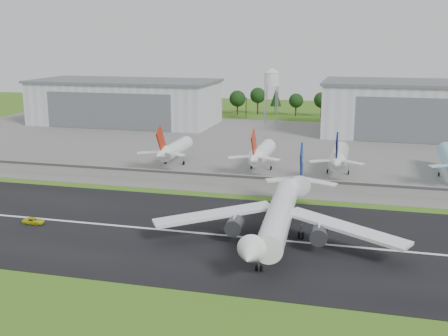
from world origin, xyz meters
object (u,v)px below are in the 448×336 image
(main_airliner, at_px, (279,221))
(parked_jet_navy, at_px, (338,157))
(ground_vehicle, at_px, (34,221))
(parked_jet_red_b, at_px, (261,154))
(parked_jet_red_a, at_px, (173,149))

(main_airliner, height_order, parked_jet_navy, main_airliner)
(ground_vehicle, distance_m, parked_jet_red_b, 82.95)
(parked_jet_red_a, distance_m, parked_jet_red_b, 32.05)
(parked_jet_red_a, bearing_deg, parked_jet_red_b, 0.05)
(ground_vehicle, height_order, parked_jet_red_b, parked_jet_red_b)
(parked_jet_red_a, height_order, parked_jet_navy, parked_jet_navy)
(parked_jet_red_a, xyz_separation_m, parked_jet_red_b, (32.05, 0.03, 0.13))
(parked_jet_red_a, relative_size, parked_jet_red_b, 1.00)
(parked_jet_red_a, bearing_deg, ground_vehicle, -99.27)
(parked_jet_navy, bearing_deg, ground_vehicle, -134.80)
(parked_jet_red_b, bearing_deg, parked_jet_red_a, -179.95)
(ground_vehicle, xyz_separation_m, parked_jet_navy, (69.95, 70.44, 5.31))
(main_airliner, height_order, ground_vehicle, main_airliner)
(main_airliner, bearing_deg, ground_vehicle, -0.28)
(main_airliner, relative_size, ground_vehicle, 10.93)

